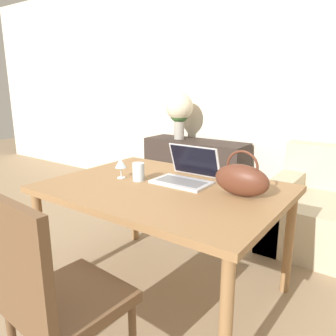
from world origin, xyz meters
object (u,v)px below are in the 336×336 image
object	(u,v)px
drinking_glass	(139,172)
flower_vase	(179,110)
chair	(52,293)
laptop	(188,172)
wine_glass	(121,164)
handbag	(242,179)

from	to	relation	value
drinking_glass	flower_vase	size ratio (longest dim) A/B	0.22
chair	drinking_glass	distance (m)	0.98
laptop	wine_glass	size ratio (longest dim) A/B	2.66
drinking_glass	handbag	world-z (taller)	handbag
chair	handbag	distance (m)	1.11
drinking_glass	flower_vase	xyz separation A→B (m)	(-0.77, 1.63, 0.27)
chair	wine_glass	bearing A→B (deg)	120.27
chair	flower_vase	world-z (taller)	flower_vase
laptop	drinking_glass	xyz separation A→B (m)	(-0.27, -0.18, -0.00)
handbag	drinking_glass	bearing A→B (deg)	-170.93
chair	drinking_glass	bearing A→B (deg)	112.34
laptop	handbag	size ratio (longest dim) A/B	1.14
laptop	drinking_glass	distance (m)	0.32
wine_glass	drinking_glass	bearing A→B (deg)	10.59
chair	handbag	world-z (taller)	handbag
flower_vase	laptop	bearing A→B (deg)	-54.57
laptop	flower_vase	size ratio (longest dim) A/B	0.68
wine_glass	handbag	distance (m)	0.81
wine_glass	handbag	size ratio (longest dim) A/B	0.43
drinking_glass	wine_glass	distance (m)	0.14
chair	flower_vase	size ratio (longest dim) A/B	1.78
drinking_glass	laptop	bearing A→B (deg)	33.57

